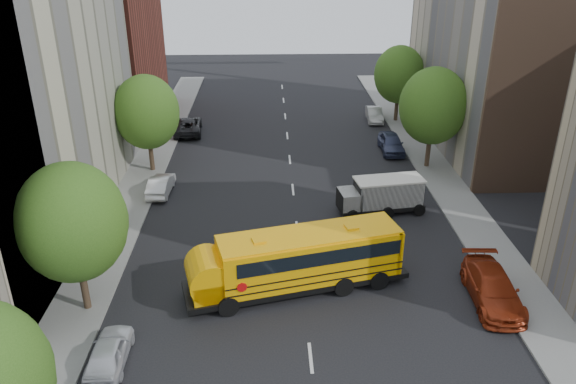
{
  "coord_description": "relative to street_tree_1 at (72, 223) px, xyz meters",
  "views": [
    {
      "loc": [
        -1.72,
        -27.57,
        17.39
      ],
      "look_at": [
        -0.65,
        2.0,
        3.55
      ],
      "focal_mm": 35.0,
      "sensor_mm": 36.0,
      "label": 1
    }
  ],
  "objects": [
    {
      "name": "ground",
      "position": [
        11.0,
        4.0,
        -4.95
      ],
      "size": [
        120.0,
        120.0,
        0.0
      ],
      "primitive_type": "plane",
      "color": "black",
      "rests_on": "ground"
    },
    {
      "name": "sidewalk_left",
      "position": [
        -0.5,
        9.0,
        -4.89
      ],
      "size": [
        3.0,
        80.0,
        0.12
      ],
      "primitive_type": "cube",
      "color": "slate",
      "rests_on": "ground"
    },
    {
      "name": "sidewalk_right",
      "position": [
        22.5,
        9.0,
        -4.89
      ],
      "size": [
        3.0,
        80.0,
        0.12
      ],
      "primitive_type": "cube",
      "color": "slate",
      "rests_on": "ground"
    },
    {
      "name": "lane_markings",
      "position": [
        11.0,
        14.0,
        -4.95
      ],
      "size": [
        0.15,
        64.0,
        0.01
      ],
      "primitive_type": "cube",
      "color": "silver",
      "rests_on": "ground"
    },
    {
      "name": "building_left_redbrick",
      "position": [
        -7.0,
        32.0,
        1.55
      ],
      "size": [
        10.0,
        15.0,
        13.0
      ],
      "primitive_type": "cube",
      "color": "maroon",
      "rests_on": "ground"
    },
    {
      "name": "building_right_far",
      "position": [
        29.0,
        24.0,
        4.05
      ],
      "size": [
        10.0,
        22.0,
        18.0
      ],
      "primitive_type": "cube",
      "color": "beige",
      "rests_on": "ground"
    },
    {
      "name": "building_right_sidewall",
      "position": [
        29.0,
        13.0,
        4.05
      ],
      "size": [
        10.1,
        0.3,
        18.0
      ],
      "primitive_type": "cube",
      "color": "brown",
      "rests_on": "ground"
    },
    {
      "name": "street_tree_1",
      "position": [
        0.0,
        0.0,
        0.0
      ],
      "size": [
        5.12,
        5.12,
        7.9
      ],
      "color": "#38281C",
      "rests_on": "ground"
    },
    {
      "name": "street_tree_2",
      "position": [
        0.0,
        18.0,
        -0.12
      ],
      "size": [
        4.99,
        4.99,
        7.71
      ],
      "color": "#38281C",
      "rests_on": "ground"
    },
    {
      "name": "street_tree_4",
      "position": [
        22.0,
        18.0,
        0.12
      ],
      "size": [
        5.25,
        5.25,
        8.1
      ],
      "color": "#38281C",
      "rests_on": "ground"
    },
    {
      "name": "street_tree_5",
      "position": [
        22.0,
        30.0,
        -0.25
      ],
      "size": [
        4.86,
        4.86,
        7.51
      ],
      "color": "#38281C",
      "rests_on": "ground"
    },
    {
      "name": "school_bus",
      "position": [
        10.53,
        1.37,
        -3.08
      ],
      "size": [
        12.14,
        5.51,
        3.35
      ],
      "rotation": [
        0.0,
        0.0,
        0.25
      ],
      "color": "black",
      "rests_on": "ground"
    },
    {
      "name": "safari_truck",
      "position": [
        16.8,
        10.17,
        -3.66
      ],
      "size": [
        5.92,
        2.89,
        2.43
      ],
      "rotation": [
        0.0,
        0.0,
        0.15
      ],
      "color": "black",
      "rests_on": "ground"
    },
    {
      "name": "parked_car_0",
      "position": [
        2.14,
        -4.06,
        -4.29
      ],
      "size": [
        1.58,
        3.9,
        1.33
      ],
      "primitive_type": "imported",
      "rotation": [
        0.0,
        0.0,
        3.15
      ],
      "color": "silver",
      "rests_on": "ground"
    },
    {
      "name": "parked_car_1",
      "position": [
        1.4,
        13.74,
        -4.28
      ],
      "size": [
        1.58,
        4.1,
        1.33
      ],
      "primitive_type": "imported",
      "rotation": [
        0.0,
        0.0,
        3.1
      ],
      "color": "silver",
      "rests_on": "ground"
    },
    {
      "name": "parked_car_2",
      "position": [
        1.69,
        27.11,
        -4.21
      ],
      "size": [
        2.87,
        5.51,
        1.48
      ],
      "primitive_type": "imported",
      "rotation": [
        0.0,
        0.0,
        3.22
      ],
      "color": "black",
      "rests_on": "ground"
    },
    {
      "name": "parked_car_3",
      "position": [
        20.6,
        -0.09,
        -4.15
      ],
      "size": [
        2.53,
        5.62,
        1.6
      ],
      "primitive_type": "imported",
      "rotation": [
        0.0,
        0.0,
        -0.05
      ],
      "color": "maroon",
      "rests_on": "ground"
    },
    {
      "name": "parked_car_4",
      "position": [
        19.8,
        21.54,
        -4.17
      ],
      "size": [
        1.89,
        4.59,
        1.56
      ],
      "primitive_type": "imported",
      "rotation": [
        0.0,
        0.0,
        -0.01
      ],
      "color": "#343B5B",
      "rests_on": "ground"
    },
    {
      "name": "parked_car_5",
      "position": [
        19.87,
        30.16,
        -4.28
      ],
      "size": [
        1.64,
        4.15,
        1.34
      ],
      "primitive_type": "imported",
      "rotation": [
        0.0,
        0.0,
        -0.05
      ],
      "color": "#A0A19B",
      "rests_on": "ground"
    }
  ]
}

